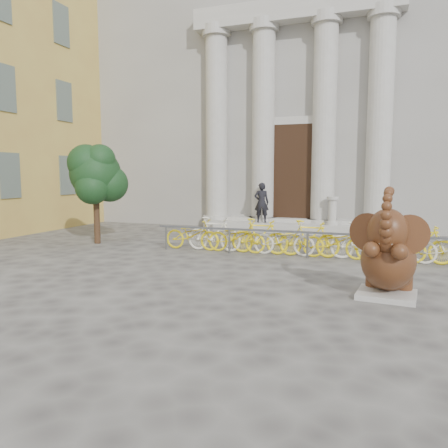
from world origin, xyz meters
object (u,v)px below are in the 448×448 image
(tree, at_px, (96,175))
(pedestrian, at_px, (262,203))
(elephant_statue, at_px, (388,258))
(bike_rack, at_px, (309,239))

(tree, bearing_deg, pedestrian, 47.72)
(elephant_statue, xyz_separation_m, bike_rack, (-1.96, 3.54, -0.24))
(pedestrian, bearing_deg, tree, 36.06)
(bike_rack, xyz_separation_m, pedestrian, (-2.57, 4.69, 0.64))
(elephant_statue, xyz_separation_m, tree, (-8.78, 3.55, 1.49))
(bike_rack, relative_size, tree, 2.77)
(tree, bearing_deg, elephant_statue, -21.99)
(bike_rack, xyz_separation_m, tree, (-6.83, 0.01, 1.72))
(elephant_statue, bearing_deg, tree, 163.78)
(tree, bearing_deg, bike_rack, -0.06)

